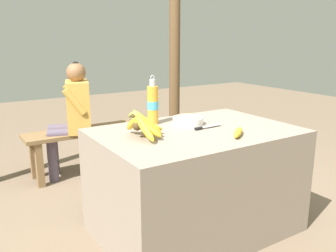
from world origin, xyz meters
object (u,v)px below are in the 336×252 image
Objects in this scene: seated_vendor at (73,112)px; knife at (204,127)px; wooden_bench at (99,135)px; serving_bowl at (188,120)px; loose_banana_front at (238,132)px; banana_bunch_ripe at (143,125)px; support_post_far at (175,44)px; banana_bunch_green at (137,115)px; water_bottle at (153,104)px.

knife is at bearing 124.56° from seated_vendor.
wooden_bench is 1.31× the size of seated_vendor.
serving_bowl is at bearing -82.42° from wooden_bench.
wooden_bench is (-0.25, 1.66, -0.37)m from loose_banana_front.
banana_bunch_ripe is 2.09m from support_post_far.
seated_vendor is (-0.50, 1.64, -0.10)m from loose_banana_front.
knife is 1.47m from wooden_bench.
banana_bunch_ripe is at bearing 107.29° from seated_vendor.
seated_vendor is 3.26× the size of banana_bunch_green.
banana_bunch_ripe is 1.83× the size of loose_banana_front.
knife is 0.16× the size of wooden_bench.
serving_bowl is 1.31m from banana_bunch_green.
knife is (0.21, -0.30, -0.13)m from water_bottle.
banana_bunch_green reaches higher than wooden_bench.
water_bottle is 0.24× the size of wooden_bench.
loose_banana_front is at bearing -28.67° from banana_bunch_ripe.
knife is at bearing -99.50° from banana_bunch_green.
banana_bunch_ripe is at bearing -129.29° from water_bottle.
loose_banana_front is at bearing -95.81° from banana_bunch_green.
water_bottle reaches higher than banana_bunch_ripe.
wooden_bench is at bearing 88.52° from water_bottle.
wooden_bench is at bearing -158.57° from seated_vendor.
water_bottle is (0.22, 0.27, 0.06)m from banana_bunch_ripe.
water_bottle is at bearing 117.45° from loose_banana_front.
water_bottle is 1.14m from seated_vendor.
banana_bunch_ripe is at bearing -115.80° from banana_bunch_green.
water_bottle is at bearing 144.14° from serving_bowl.
banana_bunch_green is 0.14× the size of support_post_far.
knife is 1.47m from seated_vendor.
loose_banana_front is at bearing -76.56° from knife.
serving_bowl reaches higher than wooden_bench.
banana_bunch_green is (0.45, 1.12, -0.34)m from water_bottle.
banana_bunch_ripe is at bearing 173.44° from knife.
banana_bunch_ripe is 0.44m from serving_bowl.
knife reaches higher than wooden_bench.
wooden_bench is (-0.17, 1.26, -0.38)m from serving_bowl.
wooden_bench is 0.58× the size of support_post_far.
support_post_far is at bearing 67.70° from loose_banana_front.
water_bottle reaches higher than banana_bunch_green.
loose_banana_front reaches higher than wooden_bench.
knife reaches higher than banana_bunch_green.
banana_bunch_ripe reaches higher than loose_banana_front.
loose_banana_front is 1.72m from wooden_bench.
knife is 0.21× the size of seated_vendor.
support_post_far is (1.27, 1.60, 0.43)m from banana_bunch_ripe.
water_bottle is at bearing 118.62° from seated_vendor.
seated_vendor is at bearing 108.44° from serving_bowl.
water_bottle is 0.39m from knife.
support_post_far is at bearing 51.65° from water_bottle.
water_bottle is at bearing -91.48° from wooden_bench.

